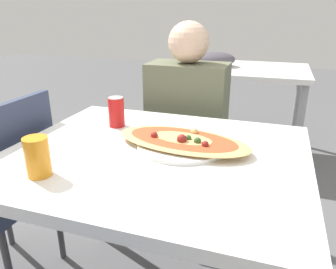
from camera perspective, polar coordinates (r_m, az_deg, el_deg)
dining_table at (r=1.18m, az=-2.04°, el=-6.81°), size 1.03×0.87×0.77m
chair_far_seated at (r=1.94m, az=4.03°, el=-1.09°), size 0.40×0.40×0.91m
chair_side_left at (r=1.62m, az=-26.03°, el=-7.93°), size 0.40×0.40×0.91m
person_seated at (r=1.77m, az=3.24°, el=3.34°), size 0.41×0.26×1.19m
pizza_main at (r=1.18m, az=2.51°, el=-1.18°), size 0.53×0.33×0.06m
soda_can at (r=1.39m, az=-8.98°, el=3.90°), size 0.07×0.07×0.12m
drink_glass at (r=1.03m, az=-21.77°, el=-3.63°), size 0.07×0.07×0.12m
background_table at (r=2.93m, az=11.85°, el=10.26°), size 1.10×0.80×0.89m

